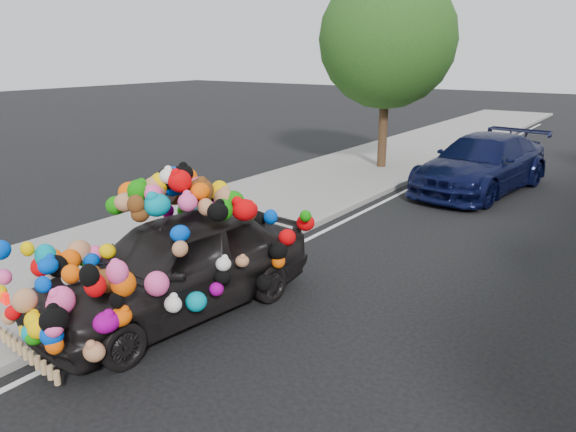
{
  "coord_description": "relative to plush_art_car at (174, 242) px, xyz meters",
  "views": [
    {
      "loc": [
        3.76,
        -6.87,
        3.67
      ],
      "look_at": [
        -1.41,
        0.69,
        0.98
      ],
      "focal_mm": 35.0,
      "sensor_mm": 36.0,
      "label": 1
    }
  ],
  "objects": [
    {
      "name": "plush_art_car",
      "position": [
        0.0,
        0.0,
        0.0
      ],
      "size": [
        2.66,
        4.7,
        2.1
      ],
      "rotation": [
        0.0,
        0.0,
        -0.14
      ],
      "color": "black",
      "rests_on": "ground"
    },
    {
      "name": "ground",
      "position": [
        1.8,
        1.59,
        -1.07
      ],
      "size": [
        100.0,
        100.0,
        0.0
      ],
      "primitive_type": "plane",
      "color": "black",
      "rests_on": "ground"
    },
    {
      "name": "sidewalk",
      "position": [
        -2.5,
        1.59,
        -1.01
      ],
      "size": [
        4.0,
        60.0,
        0.12
      ],
      "primitive_type": "cube",
      "color": "gray",
      "rests_on": "ground"
    },
    {
      "name": "kerb",
      "position": [
        -0.55,
        1.59,
        -1.01
      ],
      "size": [
        0.15,
        60.0,
        0.13
      ],
      "primitive_type": "cube",
      "color": "gray",
      "rests_on": "ground"
    },
    {
      "name": "navy_sedan",
      "position": [
        1.46,
        10.01,
        -0.32
      ],
      "size": [
        2.84,
        5.46,
        1.51
      ],
      "primitive_type": "imported",
      "rotation": [
        0.0,
        0.0,
        -0.14
      ],
      "color": "#090E33",
      "rests_on": "ground"
    },
    {
      "name": "tree_near_sidewalk",
      "position": [
        -2.0,
        11.09,
        2.95
      ],
      "size": [
        4.2,
        4.2,
        6.13
      ],
      "color": "#332114",
      "rests_on": "ground"
    }
  ]
}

